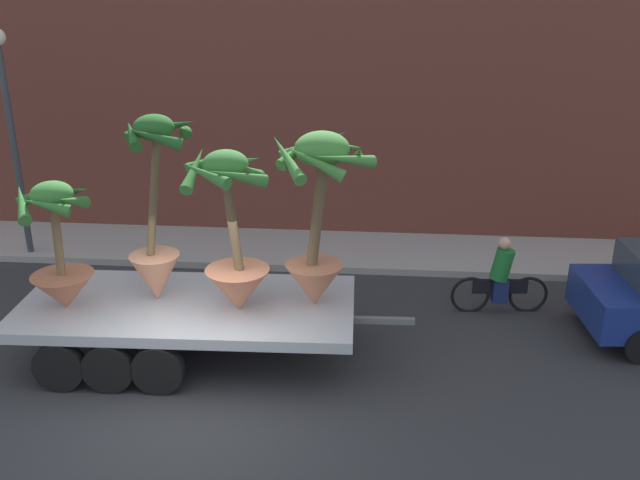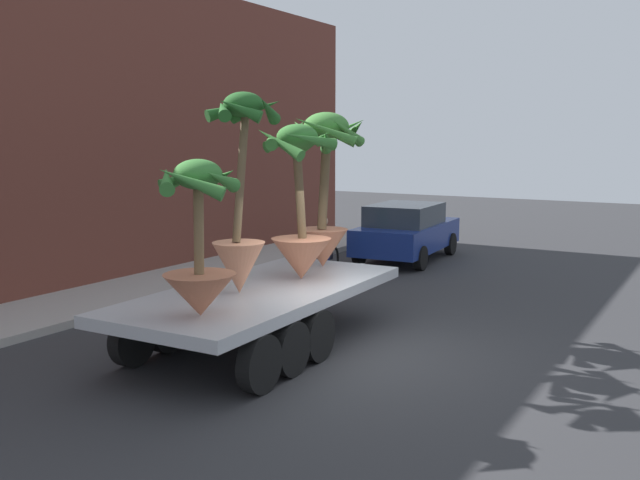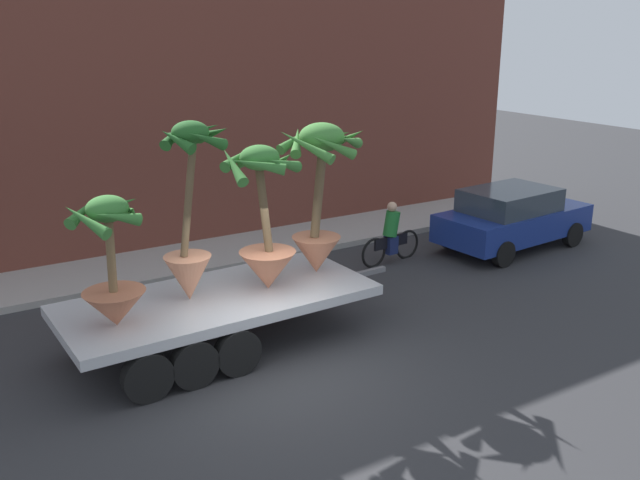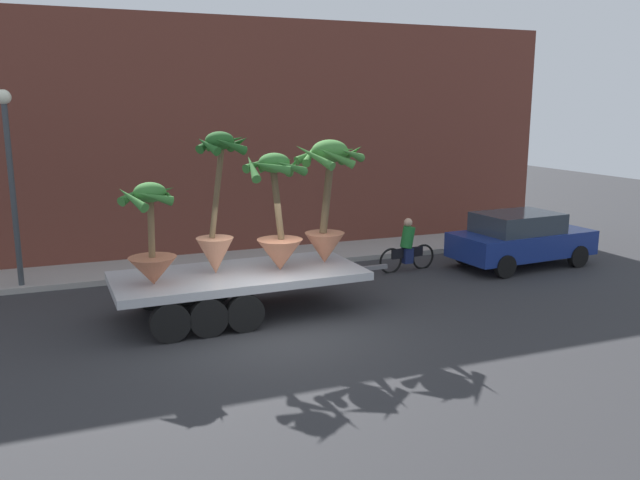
# 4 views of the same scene
# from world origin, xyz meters

# --- Properties ---
(ground_plane) EXTENTS (60.00, 60.00, 0.00)m
(ground_plane) POSITION_xyz_m (0.00, 0.00, 0.00)
(ground_plane) COLOR #2D2D30
(sidewalk) EXTENTS (24.00, 2.20, 0.15)m
(sidewalk) POSITION_xyz_m (0.00, 6.10, 0.07)
(sidewalk) COLOR #A39E99
(sidewalk) RESTS_ON ground
(building_facade) EXTENTS (24.00, 1.20, 7.19)m
(building_facade) POSITION_xyz_m (0.00, 7.80, 3.60)
(building_facade) COLOR brown
(building_facade) RESTS_ON ground
(flatbed_trailer) EXTENTS (6.52, 2.62, 0.98)m
(flatbed_trailer) POSITION_xyz_m (-0.67, 1.42, 0.76)
(flatbed_trailer) COLOR #B7BABF
(flatbed_trailer) RESTS_ON ground
(potted_palm_rear) EXTENTS (1.70, 1.65, 2.86)m
(potted_palm_rear) POSITION_xyz_m (1.74, 1.54, 2.48)
(potted_palm_rear) COLOR #C17251
(potted_palm_rear) RESTS_ON flatbed_trailer
(potted_palm_middle) EXTENTS (1.39, 1.44, 2.62)m
(potted_palm_middle) POSITION_xyz_m (0.43, 1.25, 2.07)
(potted_palm_middle) COLOR #C17251
(potted_palm_middle) RESTS_ON flatbed_trailer
(potted_palm_front) EXTENTS (1.23, 1.28, 3.08)m
(potted_palm_front) POSITION_xyz_m (-0.85, 1.51, 2.28)
(potted_palm_front) COLOR tan
(potted_palm_front) RESTS_ON flatbed_trailer
(potted_palm_extra) EXTENTS (1.27, 1.30, 2.12)m
(potted_palm_extra) POSITION_xyz_m (-2.32, 1.09, 1.86)
(potted_palm_extra) COLOR #B26647
(potted_palm_extra) RESTS_ON flatbed_trailer
(cyclist) EXTENTS (1.84, 0.38, 1.54)m
(cyclist) POSITION_xyz_m (4.99, 3.51, 0.67)
(cyclist) COLOR black
(cyclist) RESTS_ON ground
(parked_car) EXTENTS (4.32, 2.17, 1.58)m
(parked_car) POSITION_xyz_m (8.31, 2.79, 0.83)
(parked_car) COLOR navy
(parked_car) RESTS_ON ground
(street_lamp) EXTENTS (0.36, 0.36, 4.83)m
(street_lamp) POSITION_xyz_m (-5.09, 5.30, 3.23)
(street_lamp) COLOR #383D42
(street_lamp) RESTS_ON sidewalk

